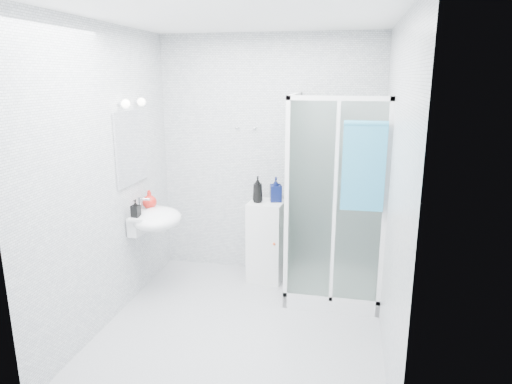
% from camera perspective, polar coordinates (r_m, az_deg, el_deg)
% --- Properties ---
extents(room, '(2.40, 2.60, 2.60)m').
position_cam_1_polar(room, '(3.74, -1.83, 0.98)').
color(room, silver).
rests_on(room, ground).
extents(shower_enclosure, '(0.90, 0.95, 2.00)m').
position_cam_1_polar(shower_enclosure, '(4.63, 8.65, -7.59)').
color(shower_enclosure, white).
rests_on(shower_enclosure, ground).
extents(wall_basin, '(0.46, 0.56, 0.35)m').
position_cam_1_polar(wall_basin, '(4.59, -12.52, -3.34)').
color(wall_basin, white).
rests_on(wall_basin, ground).
extents(mirror, '(0.02, 0.60, 0.70)m').
position_cam_1_polar(mirror, '(4.52, -15.32, 5.39)').
color(mirror, white).
rests_on(mirror, room).
extents(vanity_lights, '(0.10, 0.40, 0.08)m').
position_cam_1_polar(vanity_lights, '(4.46, -15.09, 10.72)').
color(vanity_lights, silver).
rests_on(vanity_lights, room).
extents(wall_hooks, '(0.23, 0.06, 0.03)m').
position_cam_1_polar(wall_hooks, '(4.94, -1.30, 8.00)').
color(wall_hooks, silver).
rests_on(wall_hooks, room).
extents(storage_cabinet, '(0.39, 0.40, 0.87)m').
position_cam_1_polar(storage_cabinet, '(4.94, 1.30, -6.13)').
color(storage_cabinet, white).
rests_on(storage_cabinet, ground).
extents(hand_towel, '(0.36, 0.05, 0.77)m').
position_cam_1_polar(hand_towel, '(3.97, 13.32, 3.37)').
color(hand_towel, teal).
rests_on(hand_towel, shower_enclosure).
extents(shampoo_bottle_a, '(0.12, 0.12, 0.28)m').
position_cam_1_polar(shampoo_bottle_a, '(4.76, 0.21, 0.33)').
color(shampoo_bottle_a, black).
rests_on(shampoo_bottle_a, storage_cabinet).
extents(shampoo_bottle_b, '(0.15, 0.15, 0.26)m').
position_cam_1_polar(shampoo_bottle_b, '(4.80, 2.49, 0.34)').
color(shampoo_bottle_b, '#0B1445').
rests_on(shampoo_bottle_b, storage_cabinet).
extents(soap_dispenser_orange, '(0.18, 0.18, 0.18)m').
position_cam_1_polar(soap_dispenser_orange, '(4.72, -13.18, -0.89)').
color(soap_dispenser_orange, red).
rests_on(soap_dispenser_orange, wall_basin).
extents(soap_dispenser_black, '(0.08, 0.08, 0.17)m').
position_cam_1_polar(soap_dispenser_black, '(4.46, -14.81, -1.99)').
color(soap_dispenser_black, black).
rests_on(soap_dispenser_black, wall_basin).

